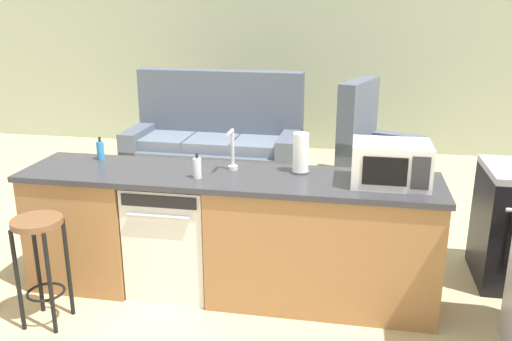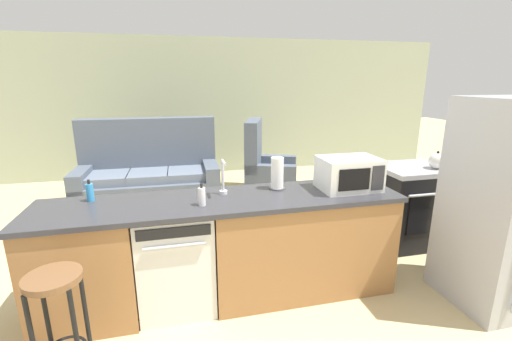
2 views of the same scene
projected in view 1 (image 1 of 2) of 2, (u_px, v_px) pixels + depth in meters
ground_plane at (210, 288)px, 4.05m from camera, size 24.00×24.00×0.00m
wall_back at (307, 57)px, 7.55m from camera, size 10.00×0.06×2.60m
kitchen_counter at (240, 239)px, 3.89m from camera, size 2.94×0.66×0.90m
dishwasher at (175, 234)px, 3.97m from camera, size 0.58×0.61×0.84m
microwave at (391, 164)px, 3.52m from camera, size 0.50×0.37×0.28m
sink_faucet at (232, 153)px, 3.81m from camera, size 0.07×0.18×0.30m
paper_towel_roll at (301, 153)px, 3.77m from camera, size 0.14×0.14×0.28m
soap_bottle at (197, 168)px, 3.66m from camera, size 0.06×0.06×0.18m
dish_soap_bottle at (100, 150)px, 4.09m from camera, size 0.06×0.06×0.18m
bar_stool at (40, 248)px, 3.47m from camera, size 0.32×0.32×0.74m
couch at (216, 146)px, 6.46m from camera, size 2.02×0.94×1.27m
armchair at (373, 155)px, 6.26m from camera, size 1.04×1.07×1.20m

